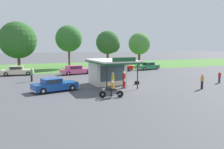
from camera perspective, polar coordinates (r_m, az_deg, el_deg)
The scene contains 20 objects.
ground_plane at distance 25.53m, azimuth 4.54°, elevation -3.60°, with size 300.00×300.00×0.00m, color #4C4C51.
grass_verge_strip at distance 53.75m, azimuth -10.24°, elevation 2.00°, with size 120.00×24.00×0.01m, color #477A33.
service_station_kiosk at distance 28.18m, azimuth -0.98°, elevation 1.14°, with size 4.57×6.97×3.58m.
gas_pump_nearside at distance 25.15m, azimuth 0.21°, elevation -1.76°, with size 0.44×0.44×1.88m.
gas_pump_offside at distance 25.72m, azimuth 3.06°, elevation -1.52°, with size 0.44×0.44×1.92m.
motorcycle_with_rider at distance 21.06m, azimuth -0.07°, elevation -4.08°, with size 2.22×0.85×1.58m.
featured_classic_sedan at distance 24.78m, azimuth -14.33°, elevation -2.63°, with size 5.10×2.87×1.40m.
parked_car_second_row_spare at distance 40.29m, azimuth -22.73°, elevation 0.82°, with size 5.23×2.35×1.50m.
parked_car_back_row_far_left at distance 46.59m, azimuth 9.01°, elevation 2.06°, with size 5.35×2.76×1.48m.
parked_car_back_row_far_right at distance 38.94m, azimuth -9.06°, elevation 1.10°, with size 5.77×2.62×1.50m.
parked_car_back_row_right at distance 43.05m, azimuth 1.83°, elevation 1.83°, with size 5.18×2.23×1.63m.
bystander_admiring_sedan at distance 32.45m, azimuth 25.45°, elevation -0.57°, with size 0.34×0.34×1.50m.
bystander_strolling_foreground at distance 33.55m, azimuth 0.24°, elevation 0.53°, with size 0.36×0.36×1.64m.
bystander_standing_back_lot at distance 32.34m, azimuth -19.62°, elevation -0.00°, with size 0.39×0.39×1.76m.
bystander_chatting_near_pumps at distance 27.12m, azimuth 21.76°, elevation -1.50°, with size 0.34×0.34×1.72m.
tree_oak_right at distance 54.40m, azimuth 6.90°, elevation 7.68°, with size 5.15×5.15×7.89m.
tree_oak_far_left at distance 48.95m, azimuth -22.62°, elevation 8.00°, with size 7.30×7.30×9.58m.
tree_oak_distant_spare at distance 50.11m, azimuth -10.84°, elevation 8.86°, with size 5.69×5.69×9.19m.
tree_oak_far_right at distance 49.71m, azimuth -0.84°, elevation 7.91°, with size 5.09×5.08×8.06m.
spare_tire_stack at distance 28.69m, azimuth 6.29°, elevation -2.05°, with size 0.60×0.60×0.36m.
Camera 1 is at (-11.50, -22.29, 4.77)m, focal length 36.30 mm.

